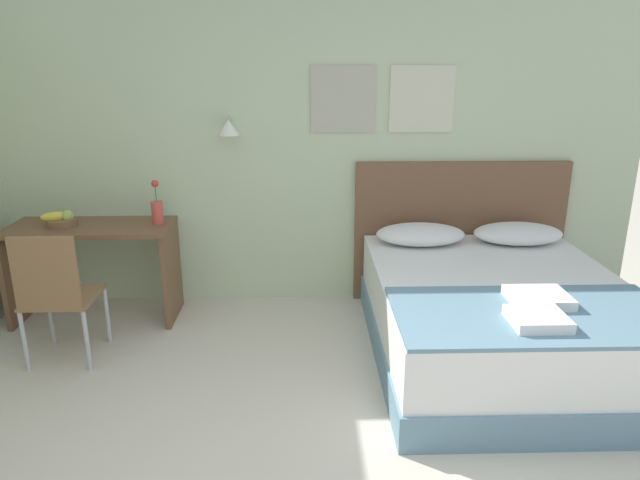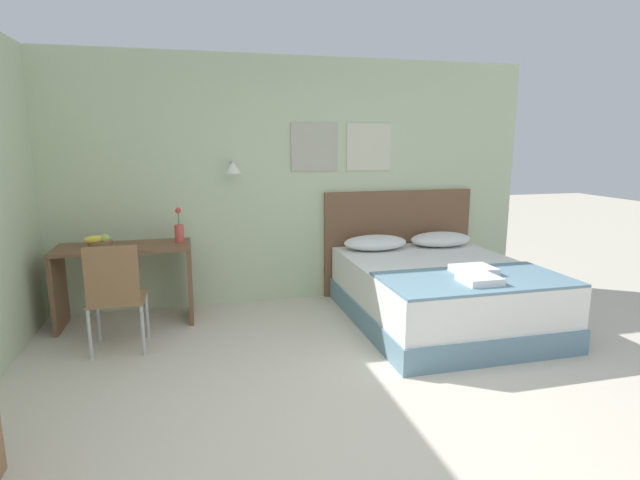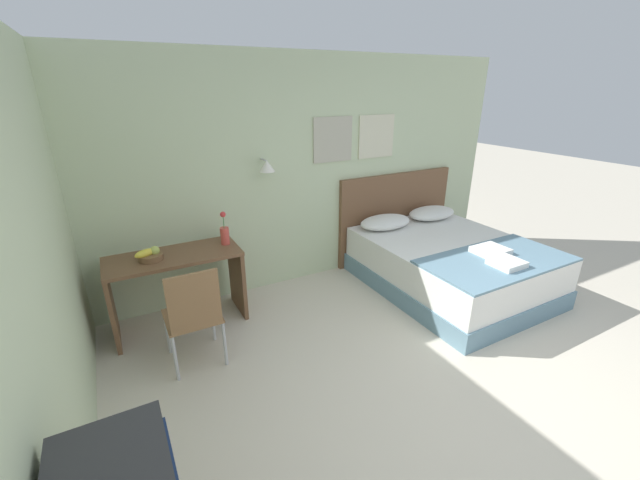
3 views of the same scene
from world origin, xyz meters
TOP-DOWN VIEW (x-y plane):
  - wall_back at (0.01, 2.83)m, footprint 5.67×0.31m
  - bed at (1.36, 1.70)m, footprint 1.67×2.08m
  - headboard at (1.36, 2.77)m, footprint 1.79×0.06m
  - pillow_left at (0.96, 2.48)m, footprint 0.71×0.43m
  - pillow_right at (1.75, 2.48)m, footprint 0.71×0.43m
  - throw_blanket at (1.36, 1.10)m, footprint 1.62×0.83m
  - folded_towel_near_foot at (1.42, 1.24)m, footprint 0.35×0.30m
  - folded_towel_mid_bed at (1.31, 0.95)m, footprint 0.30×0.28m
  - desk at (-1.63, 2.43)m, footprint 1.25×0.55m
  - desk_chair at (-1.62, 1.69)m, footprint 0.45×0.45m
  - fruit_bowl at (-1.84, 2.41)m, footprint 0.26×0.22m
  - flower_vase at (-1.11, 2.46)m, footprint 0.09×0.09m

SIDE VIEW (x-z plane):
  - bed at x=1.36m, z-range 0.00..0.58m
  - desk at x=-1.63m, z-range 0.16..0.93m
  - desk_chair at x=-1.62m, z-range 0.07..1.02m
  - throw_blanket at x=1.36m, z-range 0.59..0.61m
  - headboard at x=1.36m, z-range 0.00..1.20m
  - folded_towel_mid_bed at x=1.31m, z-range 0.61..0.67m
  - folded_towel_near_foot at x=1.42m, z-range 0.61..0.67m
  - pillow_left at x=0.96m, z-range 0.59..0.75m
  - pillow_right at x=1.75m, z-range 0.59..0.75m
  - fruit_bowl at x=-1.84m, z-range 0.76..0.89m
  - flower_vase at x=-1.11m, z-range 0.72..1.07m
  - wall_back at x=0.01m, z-range 0.01..2.66m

